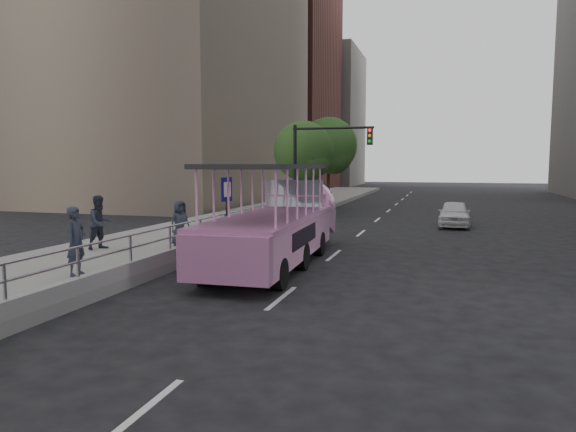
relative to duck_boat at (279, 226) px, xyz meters
name	(u,v)px	position (x,y,z in m)	size (l,w,h in m)	color
ground	(269,278)	(0.46, -2.33, -1.18)	(160.00, 160.00, 0.00)	black
sidewalk	(226,225)	(-5.29, 7.67, -1.03)	(5.50, 80.00, 0.30)	gray
kerb_wall	(201,245)	(-2.66, -0.33, -0.70)	(0.24, 30.00, 0.36)	#A6A6A1
guardrail	(201,225)	(-2.66, -0.33, -0.04)	(0.07, 22.00, 0.71)	#A8A8AD
duck_boat	(279,226)	(0.00, 0.00, 0.00)	(2.72, 9.65, 3.18)	black
car	(454,214)	(5.61, 11.73, -0.53)	(1.54, 3.82, 1.30)	white
pedestrian_near	(76,241)	(-3.95, -4.81, 0.02)	(0.66, 0.43, 1.80)	#292E3C
pedestrian_mid	(100,222)	(-6.02, -1.10, 0.03)	(0.89, 0.69, 1.83)	#292E3C
pedestrian_far	(180,223)	(-3.79, 0.32, -0.07)	(0.79, 0.51, 1.61)	#292E3C
parking_sign	(227,205)	(-2.54, 1.58, 0.52)	(0.18, 0.59, 2.69)	black
traffic_signal	(317,158)	(-1.25, 10.17, 2.32)	(4.20, 0.32, 5.20)	black
street_tree_near	(305,153)	(-2.84, 13.60, 2.64)	(3.52, 3.52, 5.72)	#352318
street_tree_far	(330,148)	(-2.64, 19.60, 3.13)	(3.97, 3.97, 6.45)	#352318
midrise_brick	(259,85)	(-17.54, 45.67, 11.82)	(18.00, 16.00, 26.00)	brown
midrise_stone_b	(307,120)	(-15.54, 61.67, 8.82)	(16.00, 14.00, 20.00)	slate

